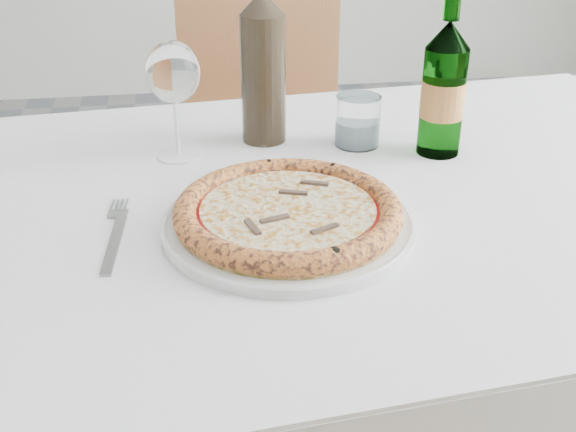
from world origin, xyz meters
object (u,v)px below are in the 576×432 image
wine_glass (173,75)px  beer_bottle (444,89)px  plate (288,223)px  chair_far (267,134)px  pizza (288,212)px  tumbler (358,124)px  dining_table (278,245)px  wine_bottle (263,66)px

wine_glass → beer_bottle: (0.43, -0.05, -0.03)m
wine_glass → beer_bottle: size_ratio=0.70×
plate → beer_bottle: (0.29, 0.23, 0.10)m
chair_far → pizza: chair_far is taller
tumbler → beer_bottle: beer_bottle is taller
plate → beer_bottle: size_ratio=1.24×
plate → wine_glass: wine_glass is taller
plate → wine_glass: 0.34m
dining_table → beer_bottle: 0.37m
chair_far → beer_bottle: (0.20, -0.70, 0.33)m
pizza → chair_far: bearing=84.9°
beer_bottle → wine_bottle: size_ratio=0.89×
dining_table → beer_bottle: bearing=24.2°
wine_glass → wine_bottle: 0.16m
pizza → beer_bottle: size_ratio=1.12×
wine_glass → beer_bottle: beer_bottle is taller
plate → wine_bottle: 0.35m
plate → wine_glass: size_ratio=1.77×
plate → pizza: size_ratio=1.11×
dining_table → chair_far: chair_far is taller
pizza → wine_bottle: 0.35m
tumbler → wine_bottle: (-0.16, 0.05, 0.09)m
dining_table → wine_bottle: size_ratio=5.26×
plate → tumbler: 0.33m
pizza → tumbler: (0.16, 0.28, 0.01)m
plate → tumbler: bearing=60.2°
dining_table → beer_bottle: beer_bottle is taller
pizza → beer_bottle: bearing=38.5°
tumbler → wine_bottle: size_ratio=0.28×
chair_far → plate: 0.96m
plate → chair_far: bearing=84.9°
dining_table → wine_glass: size_ratio=8.44×
pizza → wine_glass: (-0.14, 0.28, 0.11)m
wine_glass → wine_bottle: size_ratio=0.62×
wine_bottle → wine_glass: bearing=-160.6°
wine_bottle → pizza: bearing=-91.3°
dining_table → plate: size_ratio=4.77×
chair_far → wine_bottle: size_ratio=3.01×
chair_far → wine_glass: (-0.23, -0.65, 0.36)m
dining_table → pizza: bearing=-90.0°
chair_far → tumbler: (0.08, -0.64, 0.26)m
tumbler → beer_bottle: 0.16m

